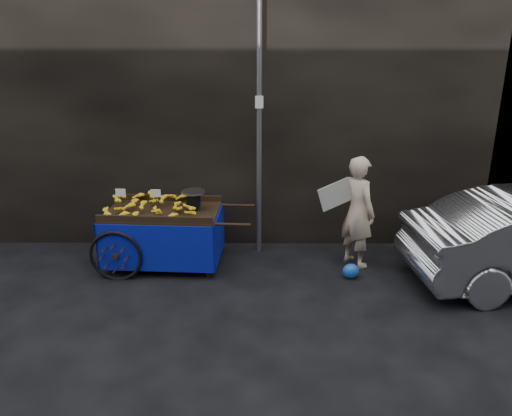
{
  "coord_description": "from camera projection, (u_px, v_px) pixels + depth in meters",
  "views": [
    {
      "loc": [
        0.3,
        -6.16,
        3.35
      ],
      "look_at": [
        0.26,
        0.5,
        1.02
      ],
      "focal_mm": 35.0,
      "sensor_mm": 36.0,
      "label": 1
    }
  ],
  "objects": [
    {
      "name": "ground",
      "position": [
        237.0,
        289.0,
        6.92
      ],
      "size": [
        80.0,
        80.0,
        0.0
      ],
      "primitive_type": "plane",
      "color": "black",
      "rests_on": "ground"
    },
    {
      "name": "vendor",
      "position": [
        357.0,
        212.0,
        7.41
      ],
      "size": [
        0.98,
        0.74,
        1.69
      ],
      "rotation": [
        0.0,
        0.0,
        2.17
      ],
      "color": "beige",
      "rests_on": "ground"
    },
    {
      "name": "building_wall",
      "position": [
        265.0,
        86.0,
        8.55
      ],
      "size": [
        13.5,
        2.0,
        5.0
      ],
      "color": "black",
      "rests_on": "ground"
    },
    {
      "name": "banana_cart",
      "position": [
        159.0,
        216.0,
        7.44
      ],
      "size": [
        2.36,
        1.22,
        1.25
      ],
      "rotation": [
        0.0,
        0.0,
        -0.06
      ],
      "color": "black",
      "rests_on": "ground"
    },
    {
      "name": "street_pole",
      "position": [
        259.0,
        128.0,
        7.48
      ],
      "size": [
        0.12,
        0.1,
        4.0
      ],
      "color": "slate",
      "rests_on": "ground"
    },
    {
      "name": "plastic_bag",
      "position": [
        351.0,
        271.0,
        7.19
      ],
      "size": [
        0.24,
        0.2,
        0.22
      ],
      "primitive_type": "ellipsoid",
      "color": "blue",
      "rests_on": "ground"
    }
  ]
}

